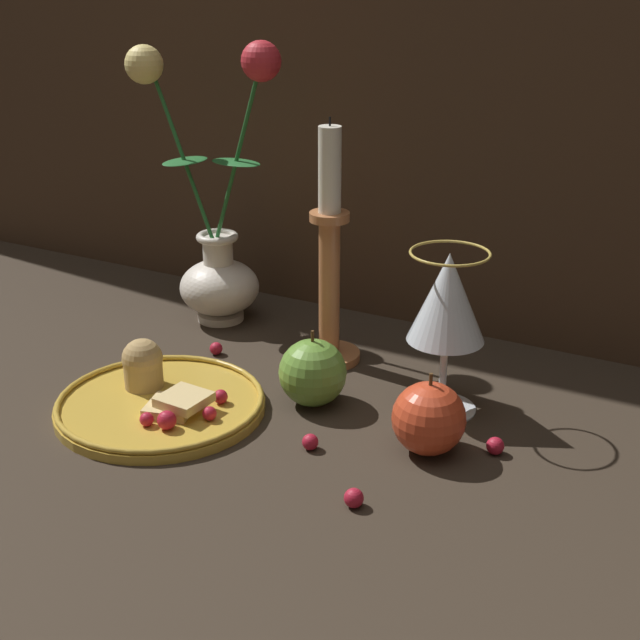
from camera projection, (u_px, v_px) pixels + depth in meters
The scene contains 11 objects.
ground_plane at pixel (286, 404), 0.97m from camera, with size 2.40×2.40×0.00m, color #33281E.
vase at pixel (216, 243), 1.15m from camera, with size 0.21×0.10×0.36m.
plate_with_pastries at pixel (159, 398), 0.95m from camera, with size 0.22×0.22×0.07m.
wine_glass at pixel (447, 304), 0.91m from camera, with size 0.08×0.08×0.18m.
candlestick at pixel (329, 268), 1.03m from camera, with size 0.07×0.07×0.29m.
apple_beside_vase at pixel (429, 418), 0.86m from camera, with size 0.07×0.07×0.08m.
apple_near_glass at pixel (313, 373), 0.95m from camera, with size 0.07×0.07×0.09m.
berry_near_plate at pixel (310, 442), 0.88m from camera, with size 0.02×0.02×0.02m, color #AD192D.
berry_front_center at pixel (354, 498), 0.78m from camera, with size 0.02×0.02×0.02m, color #AD192D.
berry_by_glass_stem at pixel (216, 349), 1.08m from camera, with size 0.02×0.02×0.02m, color #AD192D.
berry_under_candlestick at pixel (495, 446), 0.87m from camera, with size 0.02×0.02×0.02m, color #AD192D.
Camera 1 is at (0.44, -0.74, 0.45)m, focal length 50.00 mm.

